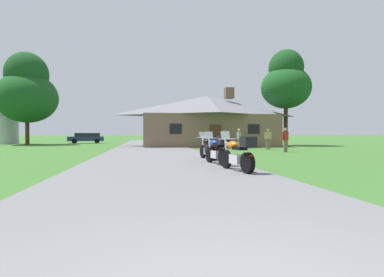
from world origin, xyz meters
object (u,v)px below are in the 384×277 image
(motorcycle_orange_nearest_to_camera, at_px, (238,154))
(tree_right_of_lodge, at_px, (286,82))
(bystander_gray_shirt_near_lodge, at_px, (239,138))
(motorcycle_blue_second_in_row, at_px, (217,150))
(motorcycle_black_farthest_in_row, at_px, (210,148))
(tree_left_far, at_px, (27,91))
(bystander_tan_shirt_beside_signpost, at_px, (268,138))
(metal_silo_distant, at_px, (6,113))
(parked_navy_suv_far_left, at_px, (86,138))
(bystander_red_shirt_by_tree, at_px, (285,138))

(motorcycle_orange_nearest_to_camera, height_order, tree_right_of_lodge, tree_right_of_lodge)
(motorcycle_orange_nearest_to_camera, xyz_separation_m, bystander_gray_shirt_near_lodge, (4.29, 13.26, 0.31))
(motorcycle_blue_second_in_row, bearing_deg, bystander_gray_shirt_near_lodge, 59.57)
(motorcycle_orange_nearest_to_camera, height_order, motorcycle_black_farthest_in_row, same)
(motorcycle_black_farthest_in_row, height_order, tree_left_far, tree_left_far)
(bystander_tan_shirt_beside_signpost, relative_size, tree_left_far, 0.16)
(tree_left_far, relative_size, metal_silo_distant, 1.38)
(motorcycle_blue_second_in_row, xyz_separation_m, bystander_tan_shirt_beside_signpost, (7.12, 11.72, 0.33))
(motorcycle_orange_nearest_to_camera, bearing_deg, tree_right_of_lodge, 49.33)
(motorcycle_black_farthest_in_row, bearing_deg, parked_navy_suv_far_left, 101.79)
(bystander_red_shirt_by_tree, bearing_deg, motorcycle_blue_second_in_row, -148.42)
(bystander_red_shirt_by_tree, xyz_separation_m, metal_silo_distant, (-26.90, 21.44, 2.94))
(bystander_gray_shirt_near_lodge, relative_size, bystander_red_shirt_by_tree, 0.99)
(tree_left_far, bearing_deg, bystander_gray_shirt_near_lodge, -35.75)
(bystander_tan_shirt_beside_signpost, height_order, metal_silo_distant, metal_silo_distant)
(bystander_tan_shirt_beside_signpost, distance_m, parked_navy_suv_far_left, 26.13)
(motorcycle_blue_second_in_row, bearing_deg, parked_navy_suv_far_left, 100.46)
(bystander_red_shirt_by_tree, height_order, tree_right_of_lodge, tree_right_of_lodge)
(motorcycle_orange_nearest_to_camera, relative_size, bystander_red_shirt_by_tree, 1.23)
(motorcycle_orange_nearest_to_camera, distance_m, metal_silo_distant, 37.81)
(motorcycle_blue_second_in_row, height_order, tree_left_far, tree_left_far)
(motorcycle_orange_nearest_to_camera, bearing_deg, parked_navy_suv_far_left, 96.96)
(motorcycle_blue_second_in_row, distance_m, tree_left_far, 31.10)
(motorcycle_orange_nearest_to_camera, bearing_deg, motorcycle_blue_second_in_row, 82.39)
(parked_navy_suv_far_left, bearing_deg, tree_right_of_lodge, -126.43)
(motorcycle_black_farthest_in_row, relative_size, bystander_tan_shirt_beside_signpost, 1.23)
(bystander_red_shirt_by_tree, bearing_deg, motorcycle_orange_nearest_to_camera, -141.17)
(bystander_tan_shirt_beside_signpost, xyz_separation_m, tree_left_far, (-23.39, 14.18, 5.32))
(motorcycle_blue_second_in_row, xyz_separation_m, parked_navy_suv_far_left, (-10.62, 30.90, 0.16))
(bystander_red_shirt_by_tree, height_order, tree_left_far, tree_left_far)
(tree_right_of_lodge, xyz_separation_m, metal_silo_distant, (-32.38, 10.38, -3.02))
(motorcycle_black_farthest_in_row, distance_m, bystander_tan_shirt_beside_signpost, 11.78)
(bystander_gray_shirt_near_lodge, distance_m, metal_silo_distant, 30.85)
(bystander_tan_shirt_beside_signpost, bearing_deg, motorcycle_blue_second_in_row, -103.35)
(bystander_tan_shirt_beside_signpost, bearing_deg, bystander_gray_shirt_near_lodge, -147.14)
(bystander_gray_shirt_near_lodge, height_order, metal_silo_distant, metal_silo_distant)
(motorcycle_blue_second_in_row, relative_size, metal_silo_distant, 0.27)
(metal_silo_distant, bearing_deg, bystander_gray_shirt_near_lodge, -37.16)
(tree_left_far, xyz_separation_m, metal_silo_distant, (-3.78, 3.66, -2.38))
(bystander_red_shirt_by_tree, bearing_deg, metal_silo_distant, 123.21)
(bystander_gray_shirt_near_lodge, bearing_deg, bystander_red_shirt_by_tree, -147.41)
(bystander_red_shirt_by_tree, relative_size, tree_left_far, 0.16)
(motorcycle_blue_second_in_row, xyz_separation_m, tree_right_of_lodge, (12.33, 19.17, 6.29))
(motorcycle_orange_nearest_to_camera, height_order, bystander_tan_shirt_beside_signpost, bystander_tan_shirt_beside_signpost)
(motorcycle_black_farthest_in_row, bearing_deg, motorcycle_orange_nearest_to_camera, -99.51)
(tree_left_far, relative_size, parked_navy_suv_far_left, 2.21)
(metal_silo_distant, bearing_deg, parked_navy_suv_far_left, 8.16)
(bystander_tan_shirt_beside_signpost, xyz_separation_m, parked_navy_suv_far_left, (-17.74, 19.18, -0.17))
(bystander_gray_shirt_near_lodge, distance_m, bystander_red_shirt_by_tree, 3.77)
(motorcycle_black_farthest_in_row, distance_m, parked_navy_suv_far_left, 30.66)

